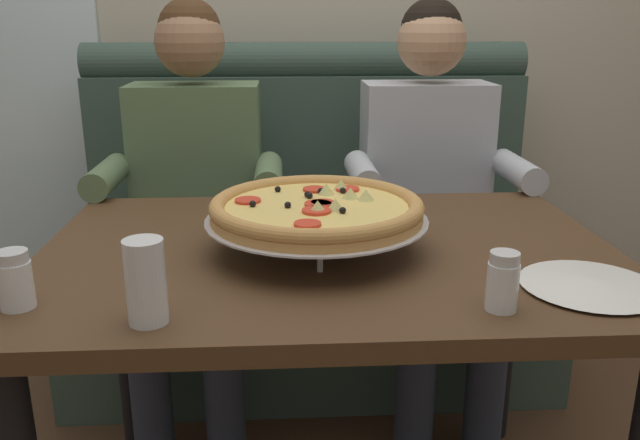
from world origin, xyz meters
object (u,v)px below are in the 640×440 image
Objects in this scene: diner_left at (194,190)px; drinking_glass at (146,286)px; plate_near_left at (590,282)px; shaker_parmesan at (15,284)px; booth_bench at (310,253)px; dining_table at (328,287)px; shaker_oregano at (502,286)px; diner_right at (431,187)px; pizza at (317,210)px.

diner_left is 0.98m from drinking_glass.
drinking_glass is at bearing -173.07° from plate_near_left.
booth_bench is at bearing 64.95° from shaker_parmesan.
diner_left reaches higher than booth_bench.
diner_left is (-0.37, 0.63, 0.06)m from dining_table.
diner_left is 1.15m from shaker_oregano.
dining_table is 0.73m from diner_left.
shaker_parmesan is at bearing -135.29° from diner_right.
plate_near_left is (1.01, 0.02, -0.03)m from shaker_parmesan.
drinking_glass is (-0.29, -0.32, -0.03)m from pizza.
pizza is 4.54× the size of shaker_oregano.
diner_left is 5.04× the size of plate_near_left.
plate_near_left is 1.80× the size of drinking_glass.
shaker_oregano is at bearing -157.21° from plate_near_left.
shaker_oregano is at bearing -77.71° from booth_bench.
shaker_parmesan is at bearing -101.31° from diner_left.
diner_right is 12.44× the size of shaker_oregano.
dining_table is at bearing -90.00° from booth_bench.
booth_bench reaches higher than shaker_oregano.
dining_table is 0.44m from shaker_oregano.
pizza is 3.31× the size of drinking_glass.
diner_left is at bearing -143.96° from booth_bench.
diner_right is 12.58× the size of shaker_parmesan.
diner_right is at bearing 84.12° from shaker_oregano.
pizza reaches higher than plate_near_left.
shaker_oregano is (0.29, -0.31, -0.05)m from pizza.
diner_left is 1.00× the size of diner_right.
booth_bench is 0.55m from diner_left.
pizza is at bearing 48.30° from drinking_glass.
shaker_oregano is (0.27, -1.23, 0.39)m from booth_bench.
shaker_parmesan is (-0.18, -0.90, 0.07)m from diner_left.
shaker_parmesan is (-0.91, -0.90, 0.07)m from diner_right.
booth_bench is 11.59× the size of drinking_glass.
shaker_oregano is (0.63, -0.96, 0.08)m from diner_left.
plate_near_left is at bearing -28.12° from dining_table.
booth_bench is at bearing 90.00° from dining_table.
diner_left is 9.08× the size of drinking_glass.
shaker_parmesan is at bearing 163.27° from drinking_glass.
shaker_oregano reaches higher than plate_near_left.
pizza is 0.44m from drinking_glass.
diner_left reaches higher than shaker_oregano.
plate_near_left is (0.83, -0.88, 0.04)m from diner_left.
shaker_parmesan is 0.40× the size of plate_near_left.
booth_bench is 1.33× the size of dining_table.
shaker_oregano is at bearing -56.60° from diner_left.
pizza is at bearing -62.30° from diner_left.
pizza reaches higher than dining_table.
booth_bench is at bearing 111.89° from plate_near_left.
dining_table is 4.84× the size of plate_near_left.
diner_right is 1.29m from shaker_parmesan.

